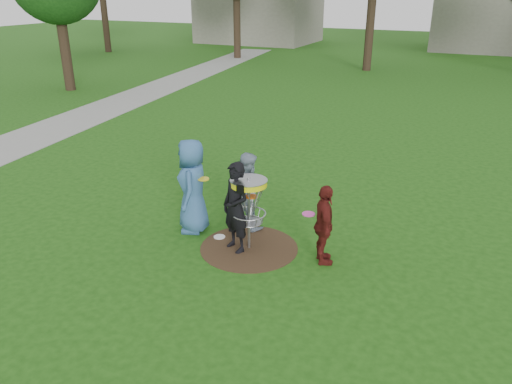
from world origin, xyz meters
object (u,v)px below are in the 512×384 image
at_px(player_maroon, 324,225).
at_px(disc_golf_basket, 249,197).
at_px(player_grey, 247,190).
at_px(player_blue, 193,186).
at_px(player_black, 236,208).

bearing_deg(player_maroon, disc_golf_basket, 66.88).
xyz_separation_m(player_grey, player_maroon, (1.80, -0.72, -0.06)).
relative_size(player_blue, disc_golf_basket, 1.34).
height_order(player_grey, player_maroon, player_grey).
bearing_deg(player_blue, disc_golf_basket, 57.28).
xyz_separation_m(player_blue, player_maroon, (2.67, -0.13, -0.21)).
bearing_deg(player_blue, player_black, 48.89).
distance_m(player_blue, player_maroon, 2.69).
relative_size(player_black, disc_golf_basket, 1.21).
relative_size(player_grey, disc_golf_basket, 1.12).
bearing_deg(player_grey, player_blue, 50.85).
height_order(player_blue, player_maroon, player_blue).
relative_size(player_blue, player_maroon, 1.29).
xyz_separation_m(player_blue, disc_golf_basket, (1.30, -0.22, 0.10)).
distance_m(player_grey, disc_golf_basket, 0.95).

